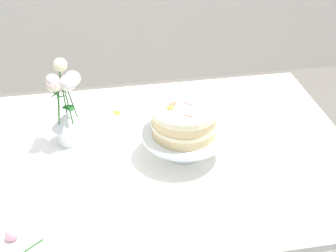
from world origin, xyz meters
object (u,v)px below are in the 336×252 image
(dining_table, at_px, (159,177))
(layer_cake, at_px, (184,120))
(flower_vase, at_px, (65,107))
(fallen_rose, at_px, (12,235))
(cake_stand, at_px, (184,137))

(dining_table, bearing_deg, layer_cake, -5.97)
(layer_cake, height_order, flower_vase, flower_vase)
(layer_cake, distance_m, fallen_rose, 0.64)
(dining_table, relative_size, flower_vase, 4.27)
(fallen_rose, bearing_deg, flower_vase, 70.37)
(layer_cake, bearing_deg, flower_vase, 158.90)
(dining_table, relative_size, layer_cake, 6.13)
(dining_table, distance_m, fallen_rose, 0.57)
(flower_vase, bearing_deg, cake_stand, -21.10)
(dining_table, height_order, layer_cake, layer_cake)
(cake_stand, height_order, layer_cake, layer_cake)
(cake_stand, xyz_separation_m, layer_cake, (-0.00, 0.00, 0.07))
(flower_vase, relative_size, fallen_rose, 3.04)
(layer_cake, xyz_separation_m, fallen_rose, (-0.56, -0.30, -0.14))
(cake_stand, bearing_deg, fallen_rose, -151.88)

